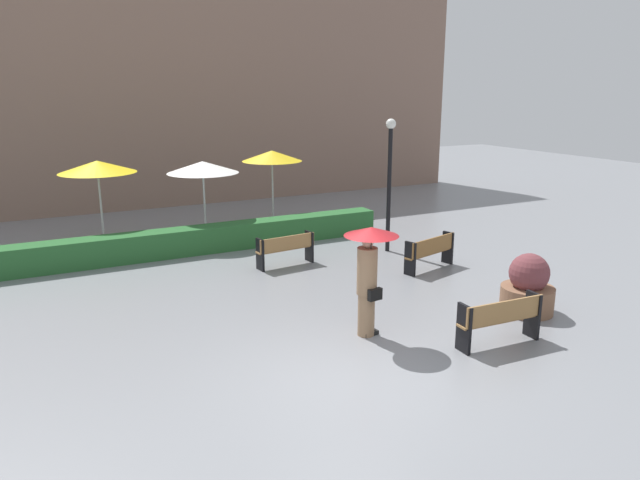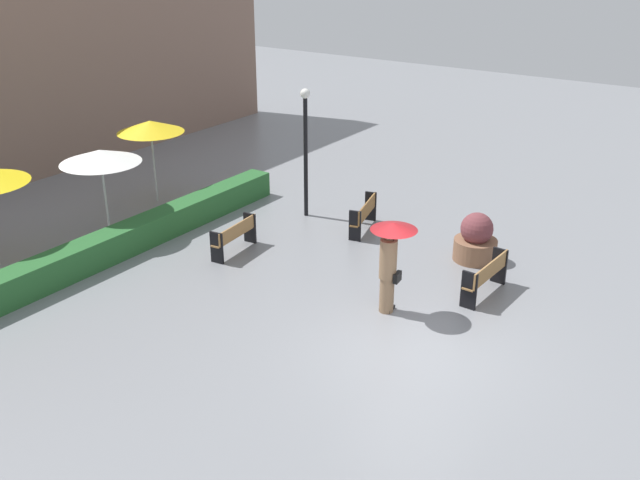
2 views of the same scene
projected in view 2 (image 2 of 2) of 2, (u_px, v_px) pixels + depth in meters
ground_plane at (413, 351)px, 14.18m from camera, size 60.00×60.00×0.00m
bench_back_row at (235, 235)px, 18.35m from camera, size 1.63×0.52×0.83m
bench_near_right at (486, 275)px, 16.15m from camera, size 1.71×0.45×0.89m
bench_far_right at (364, 213)px, 19.72m from camera, size 1.71×0.75×0.86m
pedestrian_with_umbrella at (390, 254)px, 15.12m from camera, size 1.01×1.01×2.13m
planter_pot at (476, 240)px, 17.93m from camera, size 1.10×1.10×1.27m
lamp_post at (306, 139)px, 20.04m from camera, size 0.28×0.28×3.75m
patio_umbrella_white at (100, 156)px, 18.73m from camera, size 2.14×2.14×2.43m
patio_umbrella_yellow_far at (150, 127)px, 21.13m from camera, size 2.00×2.00×2.54m
hedge_strip at (115, 244)px, 18.13m from camera, size 11.88×0.70×0.74m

